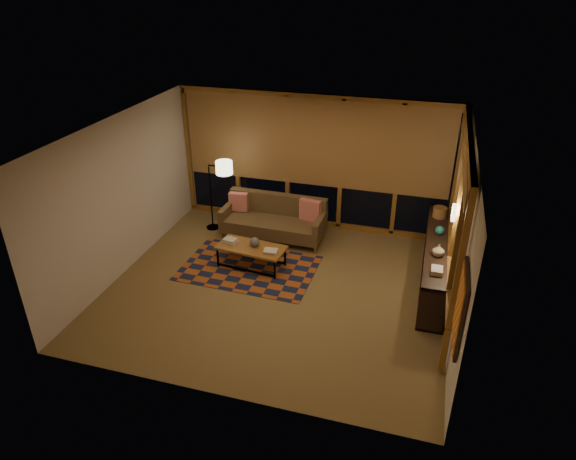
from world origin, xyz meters
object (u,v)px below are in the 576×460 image
(sofa, at_px, (273,219))
(floor_lamp, at_px, (211,194))
(bookshelf, at_px, (436,261))
(coffee_table, at_px, (252,256))

(sofa, distance_m, floor_lamp, 1.37)
(floor_lamp, bearing_deg, bookshelf, -3.26)
(sofa, bearing_deg, bookshelf, -10.83)
(coffee_table, relative_size, floor_lamp, 0.81)
(floor_lamp, bearing_deg, sofa, 3.16)
(sofa, height_order, coffee_table, sofa)
(bookshelf, bearing_deg, floor_lamp, 170.64)
(coffee_table, distance_m, bookshelf, 3.18)
(bookshelf, bearing_deg, sofa, 167.95)
(coffee_table, xyz_separation_m, floor_lamp, (-1.28, 1.19, 0.55))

